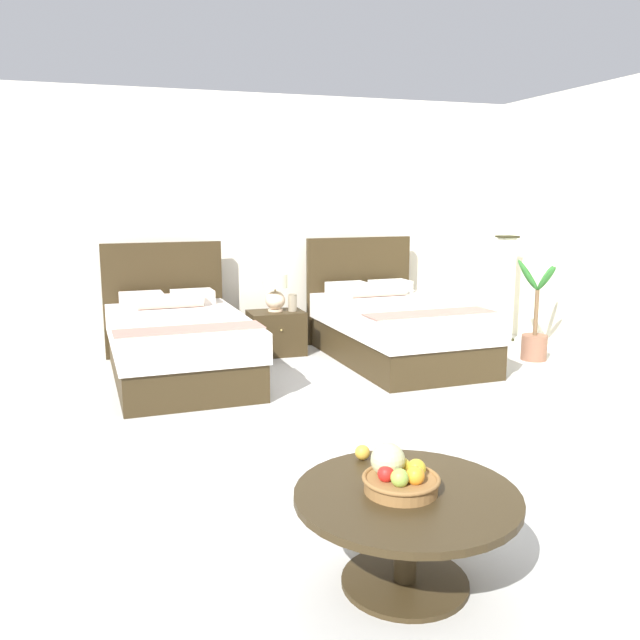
{
  "coord_description": "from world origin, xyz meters",
  "views": [
    {
      "loc": [
        -1.73,
        -4.26,
        1.69
      ],
      "look_at": [
        -0.16,
        0.56,
        0.74
      ],
      "focal_mm": 37.08,
      "sensor_mm": 36.0,
      "label": 1
    }
  ],
  "objects_px": {
    "table_lamp": "(275,290)",
    "vase": "(293,303)",
    "bed_near_window": "(178,343)",
    "fruit_bowl": "(398,476)",
    "coffee_table": "(406,515)",
    "potted_palm": "(535,332)",
    "bed_near_corner": "(396,328)",
    "loose_apple": "(362,452)",
    "nightstand": "(276,333)",
    "floor_lamp_corner": "(505,289)"
  },
  "relations": [
    {
      "from": "coffee_table",
      "to": "loose_apple",
      "type": "relative_size",
      "value": 13.36
    },
    {
      "from": "table_lamp",
      "to": "coffee_table",
      "type": "relative_size",
      "value": 0.41
    },
    {
      "from": "bed_near_corner",
      "to": "loose_apple",
      "type": "height_order",
      "value": "bed_near_corner"
    },
    {
      "from": "coffee_table",
      "to": "floor_lamp_corner",
      "type": "relative_size",
      "value": 0.79
    },
    {
      "from": "table_lamp",
      "to": "vase",
      "type": "relative_size",
      "value": 2.18
    },
    {
      "from": "vase",
      "to": "potted_palm",
      "type": "bearing_deg",
      "value": -24.12
    },
    {
      "from": "bed_near_window",
      "to": "vase",
      "type": "xyz_separation_m",
      "value": [
        1.29,
        0.58,
        0.23
      ]
    },
    {
      "from": "coffee_table",
      "to": "loose_apple",
      "type": "distance_m",
      "value": 0.43
    },
    {
      "from": "table_lamp",
      "to": "vase",
      "type": "distance_m",
      "value": 0.23
    },
    {
      "from": "vase",
      "to": "bed_near_corner",
      "type": "bearing_deg",
      "value": -31.43
    },
    {
      "from": "vase",
      "to": "floor_lamp_corner",
      "type": "height_order",
      "value": "floor_lamp_corner"
    },
    {
      "from": "potted_palm",
      "to": "loose_apple",
      "type": "bearing_deg",
      "value": -136.59
    },
    {
      "from": "bed_near_corner",
      "to": "floor_lamp_corner",
      "type": "relative_size",
      "value": 1.74
    },
    {
      "from": "potted_palm",
      "to": "table_lamp",
      "type": "bearing_deg",
      "value": 156.24
    },
    {
      "from": "loose_apple",
      "to": "fruit_bowl",
      "type": "bearing_deg",
      "value": -86.7
    },
    {
      "from": "floor_lamp_corner",
      "to": "nightstand",
      "type": "bearing_deg",
      "value": 176.94
    },
    {
      "from": "loose_apple",
      "to": "potted_palm",
      "type": "bearing_deg",
      "value": 43.41
    },
    {
      "from": "bed_near_window",
      "to": "floor_lamp_corner",
      "type": "relative_size",
      "value": 1.73
    },
    {
      "from": "fruit_bowl",
      "to": "potted_palm",
      "type": "height_order",
      "value": "potted_palm"
    },
    {
      "from": "floor_lamp_corner",
      "to": "fruit_bowl",
      "type": "bearing_deg",
      "value": -128.01
    },
    {
      "from": "bed_near_window",
      "to": "potted_palm",
      "type": "distance_m",
      "value": 3.66
    },
    {
      "from": "vase",
      "to": "loose_apple",
      "type": "relative_size",
      "value": 2.52
    },
    {
      "from": "bed_near_corner",
      "to": "table_lamp",
      "type": "bearing_deg",
      "value": 150.36
    },
    {
      "from": "bed_near_corner",
      "to": "fruit_bowl",
      "type": "height_order",
      "value": "bed_near_corner"
    },
    {
      "from": "loose_apple",
      "to": "potted_palm",
      "type": "distance_m",
      "value": 4.27
    },
    {
      "from": "loose_apple",
      "to": "potted_palm",
      "type": "height_order",
      "value": "potted_palm"
    },
    {
      "from": "loose_apple",
      "to": "floor_lamp_corner",
      "type": "relative_size",
      "value": 0.06
    },
    {
      "from": "nightstand",
      "to": "loose_apple",
      "type": "relative_size",
      "value": 7.96
    },
    {
      "from": "vase",
      "to": "coffee_table",
      "type": "distance_m",
      "value": 4.44
    },
    {
      "from": "vase",
      "to": "floor_lamp_corner",
      "type": "xyz_separation_m",
      "value": [
        2.58,
        -0.11,
        0.06
      ]
    },
    {
      "from": "bed_near_window",
      "to": "coffee_table",
      "type": "relative_size",
      "value": 2.18
    },
    {
      "from": "vase",
      "to": "potted_palm",
      "type": "height_order",
      "value": "potted_palm"
    },
    {
      "from": "bed_near_window",
      "to": "fruit_bowl",
      "type": "relative_size",
      "value": 6.33
    },
    {
      "from": "bed_near_window",
      "to": "floor_lamp_corner",
      "type": "xyz_separation_m",
      "value": [
        3.86,
        0.48,
        0.29
      ]
    },
    {
      "from": "bed_near_window",
      "to": "bed_near_corner",
      "type": "height_order",
      "value": "bed_near_corner"
    },
    {
      "from": "nightstand",
      "to": "table_lamp",
      "type": "relative_size",
      "value": 1.45
    },
    {
      "from": "coffee_table",
      "to": "potted_palm",
      "type": "bearing_deg",
      "value": 47.52
    },
    {
      "from": "table_lamp",
      "to": "potted_palm",
      "type": "xyz_separation_m",
      "value": [
        2.52,
        -1.11,
        -0.4
      ]
    },
    {
      "from": "floor_lamp_corner",
      "to": "potted_palm",
      "type": "height_order",
      "value": "floor_lamp_corner"
    },
    {
      "from": "coffee_table",
      "to": "floor_lamp_corner",
      "type": "distance_m",
      "value": 5.4
    },
    {
      "from": "vase",
      "to": "fruit_bowl",
      "type": "relative_size",
      "value": 0.55
    },
    {
      "from": "table_lamp",
      "to": "loose_apple",
      "type": "bearing_deg",
      "value": -98.23
    },
    {
      "from": "vase",
      "to": "potted_palm",
      "type": "xyz_separation_m",
      "value": [
        2.34,
        -1.05,
        -0.26
      ]
    },
    {
      "from": "nightstand",
      "to": "coffee_table",
      "type": "relative_size",
      "value": 0.6
    },
    {
      "from": "bed_near_corner",
      "to": "table_lamp",
      "type": "xyz_separation_m",
      "value": [
        -1.13,
        0.65,
        0.36
      ]
    },
    {
      "from": "potted_palm",
      "to": "bed_near_corner",
      "type": "bearing_deg",
      "value": 161.5
    },
    {
      "from": "bed_near_corner",
      "to": "floor_lamp_corner",
      "type": "bearing_deg",
      "value": 16.45
    },
    {
      "from": "potted_palm",
      "to": "coffee_table",
      "type": "bearing_deg",
      "value": -132.48
    },
    {
      "from": "bed_near_window",
      "to": "loose_apple",
      "type": "height_order",
      "value": "bed_near_window"
    },
    {
      "from": "fruit_bowl",
      "to": "vase",
      "type": "bearing_deg",
      "value": 80.36
    }
  ]
}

